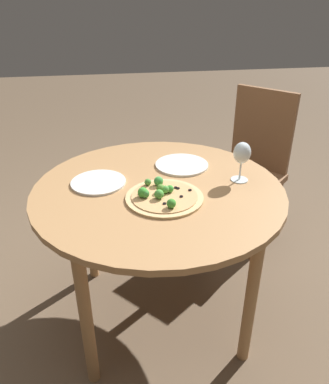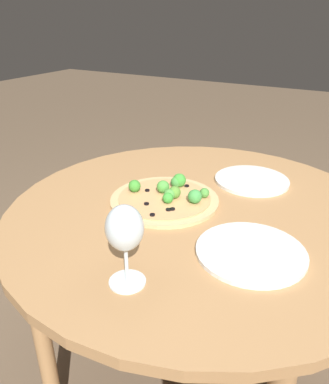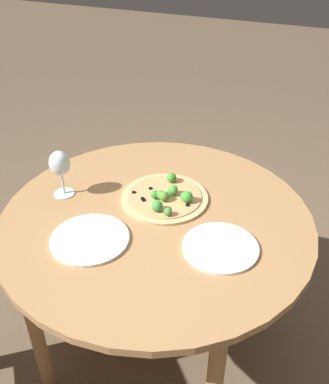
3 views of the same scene
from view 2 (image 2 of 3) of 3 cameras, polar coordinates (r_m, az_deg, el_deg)
ground_plane at (r=1.51m, az=3.90°, el=-26.91°), size 12.00×12.00×0.00m
dining_table at (r=1.08m, az=4.89°, el=-6.19°), size 1.05×1.05×0.71m
pizza at (r=1.07m, az=0.31°, el=-0.74°), size 0.31×0.31×0.05m
wine_glass at (r=0.71m, az=-6.09°, el=-5.88°), size 0.07×0.07×0.17m
plate_near at (r=0.87m, az=13.01°, el=-8.89°), size 0.25×0.25×0.01m
plate_far at (r=1.23m, az=13.15°, el=1.77°), size 0.23×0.23×0.01m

